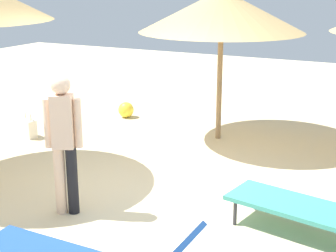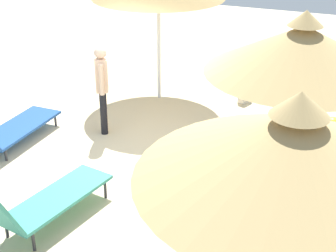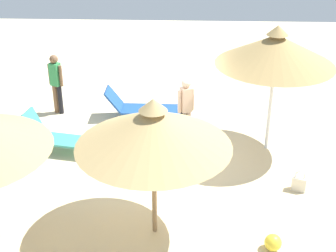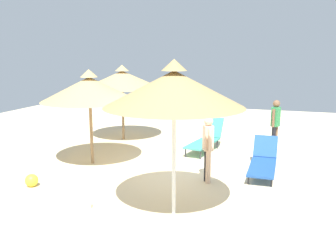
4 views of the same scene
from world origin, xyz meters
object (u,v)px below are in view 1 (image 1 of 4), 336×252
(lounge_chair_near_right, at_px, (333,208))
(parasol_umbrella_back, at_px, (222,11))
(person_standing_far_right, at_px, (64,137))
(handbag, at_px, (29,128))
(beach_ball, at_px, (126,110))

(lounge_chair_near_right, bearing_deg, parasol_umbrella_back, -50.32)
(person_standing_far_right, distance_m, handbag, 3.29)
(lounge_chair_near_right, height_order, beach_ball, lounge_chair_near_right)
(person_standing_far_right, xyz_separation_m, beach_ball, (1.61, -3.99, -0.79))
(parasol_umbrella_back, height_order, handbag, parasol_umbrella_back)
(lounge_chair_near_right, distance_m, person_standing_far_right, 3.05)
(handbag, bearing_deg, person_standing_far_right, 139.47)
(person_standing_far_right, bearing_deg, parasol_umbrella_back, -98.68)
(beach_ball, bearing_deg, lounge_chair_near_right, 143.77)
(parasol_umbrella_back, bearing_deg, handbag, 26.10)
(parasol_umbrella_back, xyz_separation_m, person_standing_far_right, (0.54, 3.54, -1.24))
(person_standing_far_right, height_order, beach_ball, person_standing_far_right)
(lounge_chair_near_right, bearing_deg, beach_ball, -36.23)
(lounge_chair_near_right, distance_m, beach_ball, 5.63)
(beach_ball, bearing_deg, parasol_umbrella_back, 168.25)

